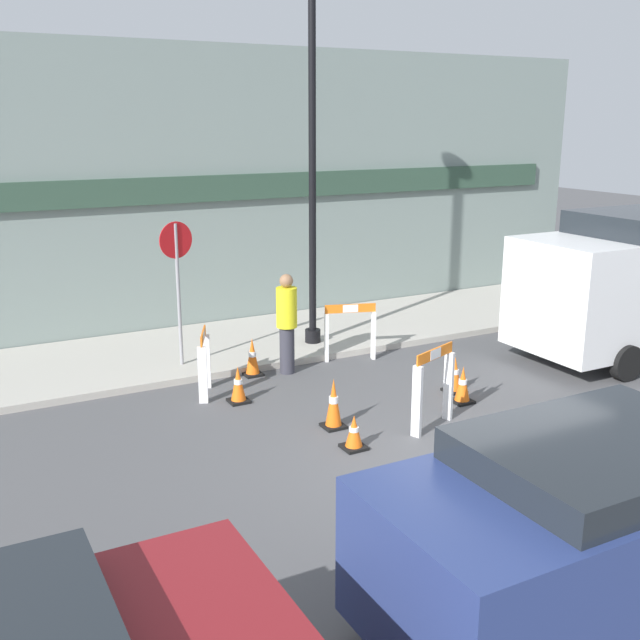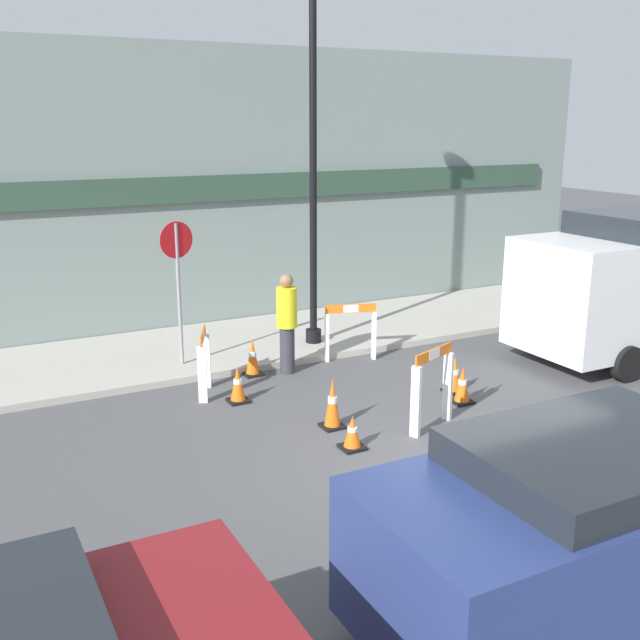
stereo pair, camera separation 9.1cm
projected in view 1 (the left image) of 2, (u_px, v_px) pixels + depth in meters
The scene contains 16 objects.
ground_plane at pixel (455, 472), 8.98m from camera, with size 60.00×60.00×0.00m, color #4C4C4F.
sidewalk_slab at pixel (257, 341), 14.10m from camera, with size 18.00×3.03×0.11m.
storefront_facade at pixel (222, 190), 14.75m from camera, with size 18.00×0.22×5.50m.
streetlamp_post at pixel (312, 111), 12.78m from camera, with size 0.44×0.44×6.53m.
stop_sign at pixel (177, 270), 12.18m from camera, with size 0.59×0.16×2.40m.
barricade_0 at pixel (434, 385), 10.13m from camera, with size 0.84×0.43×1.14m.
barricade_1 at pixel (350, 330), 13.03m from camera, with size 0.89×0.40×1.01m.
barricade_2 at pixel (204, 362), 11.36m from camera, with size 0.41×0.70×1.02m.
traffic_cone_0 at pixel (334, 404), 10.20m from camera, with size 0.30×0.30×0.71m.
traffic_cone_1 at pixel (463, 385), 11.13m from camera, with size 0.30×0.30×0.56m.
traffic_cone_2 at pixel (252, 357), 12.31m from camera, with size 0.30×0.30×0.64m.
traffic_cone_3 at pixel (238, 385), 11.14m from camera, with size 0.30×0.30×0.56m.
traffic_cone_4 at pixel (354, 433), 9.57m from camera, with size 0.30×0.30×0.46m.
traffic_cone_5 at pixel (455, 375), 11.57m from camera, with size 0.30×0.30×0.57m.
person_worker at pixel (287, 320), 12.28m from camera, with size 0.43×0.43×1.68m.
parked_car_1 at pixel (597, 523), 5.99m from camera, with size 3.85×1.87×1.73m.
Camera 1 is at (-5.29, -6.47, 4.10)m, focal length 42.00 mm.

